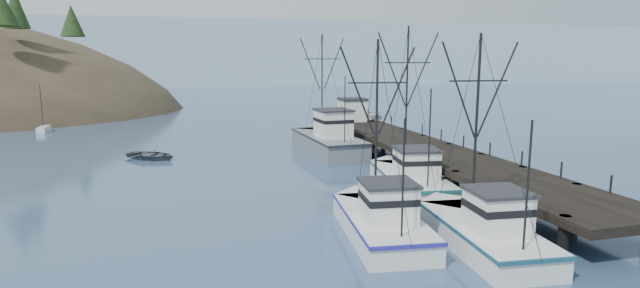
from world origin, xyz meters
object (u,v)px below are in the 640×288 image
object	(u,v)px
trawler_far	(409,178)
pickup_truck	(361,115)
motorboat	(151,159)
pier_shed	(352,109)
pier	(422,148)
work_vessel	(326,140)
trawler_mid	(379,220)
trawler_near	(480,230)

from	to	relation	value
trawler_far	pickup_truck	distance (m)	24.77
motorboat	pier_shed	bearing A→B (deg)	-33.19
pier	motorboat	bearing A→B (deg)	156.19
motorboat	pier	bearing A→B (deg)	-75.87
pier	work_vessel	size ratio (longest dim) A/B	3.03
pier	trawler_mid	bearing A→B (deg)	-123.85
trawler_mid	motorboat	distance (m)	28.34
trawler_near	pier_shed	size ratio (longest dim) A/B	3.43
pier_shed	trawler_near	bearing A→B (deg)	-98.57
pier	work_vessel	world-z (taller)	work_vessel
trawler_mid	trawler_far	xyz separation A→B (m)	(5.73, 8.53, 0.00)
pickup_truck	motorboat	world-z (taller)	pickup_truck
trawler_near	trawler_mid	size ratio (longest dim) A/B	1.01
trawler_far	motorboat	xyz separation A→B (m)	(-18.85, 16.57, -0.82)
trawler_mid	work_vessel	xyz separation A→B (m)	(3.93, 24.10, 0.41)
trawler_mid	motorboat	bearing A→B (deg)	117.58
pier	trawler_near	world-z (taller)	trawler_near
work_vessel	motorboat	distance (m)	17.12
trawler_far	pickup_truck	xyz separation A→B (m)	(5.07, 24.17, 1.91)
trawler_near	work_vessel	size ratio (longest dim) A/B	0.76
trawler_mid	trawler_far	bearing A→B (deg)	56.11
trawler_near	trawler_far	bearing A→B (deg)	82.91
pier	motorboat	xyz separation A→B (m)	(-23.12, 10.20, -1.69)
trawler_mid	pier	bearing A→B (deg)	56.15
work_vessel	motorboat	size ratio (longest dim) A/B	2.83
trawler_far	pickup_truck	world-z (taller)	trawler_far
trawler_near	work_vessel	xyz separation A→B (m)	(-0.38, 26.96, 0.41)
pickup_truck	pier	bearing A→B (deg)	175.14
trawler_mid	pickup_truck	size ratio (longest dim) A/B	2.05
pier	pier_shed	distance (m)	18.09
trawler_far	pier_shed	xyz separation A→B (m)	(3.97, 24.38, 2.60)
pier	trawler_mid	distance (m)	17.97
trawler_far	motorboat	distance (m)	25.11
trawler_mid	work_vessel	distance (m)	24.42
trawler_mid	trawler_near	bearing A→B (deg)	-33.58
pier	pickup_truck	bearing A→B (deg)	87.43
pier	pickup_truck	distance (m)	17.85
pier	trawler_mid	xyz separation A→B (m)	(-10.00, -14.91, -0.87)
trawler_mid	trawler_far	size ratio (longest dim) A/B	0.90
pier	motorboat	size ratio (longest dim) A/B	8.59
trawler_near	motorboat	world-z (taller)	trawler_near
pier_shed	motorboat	world-z (taller)	pier_shed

